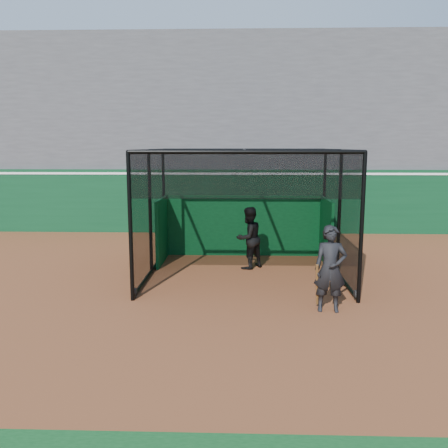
{
  "coord_description": "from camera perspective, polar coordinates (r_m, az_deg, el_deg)",
  "views": [
    {
      "loc": [
        0.88,
        -10.2,
        3.42
      ],
      "look_at": [
        0.47,
        2.0,
        1.4
      ],
      "focal_mm": 38.0,
      "sensor_mm": 36.0,
      "label": 1
    }
  ],
  "objects": [
    {
      "name": "ground",
      "position": [
        10.79,
        -2.9,
        -9.09
      ],
      "size": [
        120.0,
        120.0,
        0.0
      ],
      "primitive_type": "plane",
      "color": "brown",
      "rests_on": "ground"
    },
    {
      "name": "on_deck_player",
      "position": [
        10.07,
        12.65,
        -5.29
      ],
      "size": [
        0.69,
        0.48,
        1.82
      ],
      "color": "black",
      "rests_on": "ground"
    },
    {
      "name": "grandstand",
      "position": [
        22.51,
        -0.35,
        12.09
      ],
      "size": [
        50.0,
        7.85,
        8.95
      ],
      "color": "#4C4C4F",
      "rests_on": "ground"
    },
    {
      "name": "batting_cage",
      "position": [
        12.58,
        2.43,
        1.26
      ],
      "size": [
        5.11,
        4.73,
        3.29
      ],
      "color": "black",
      "rests_on": "ground"
    },
    {
      "name": "batter",
      "position": [
        13.28,
        2.97,
        -1.68
      ],
      "size": [
        1.07,
        1.06,
        1.74
      ],
      "primitive_type": "imported",
      "rotation": [
        0.0,
        0.0,
        3.9
      ],
      "color": "black",
      "rests_on": "ground"
    },
    {
      "name": "outfield_wall",
      "position": [
        18.84,
        -0.79,
        2.9
      ],
      "size": [
        50.0,
        0.5,
        2.5
      ],
      "color": "#0A3A1D",
      "rests_on": "ground"
    }
  ]
}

